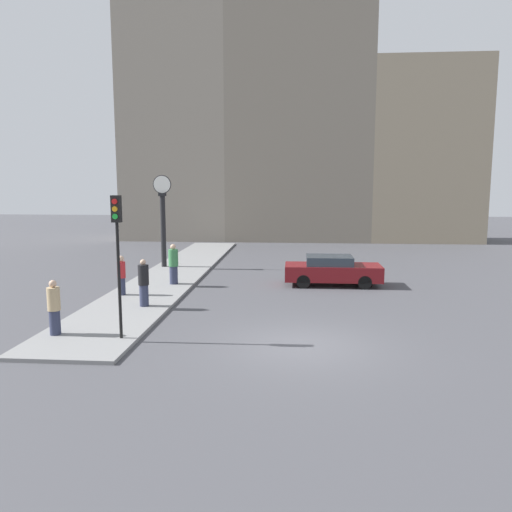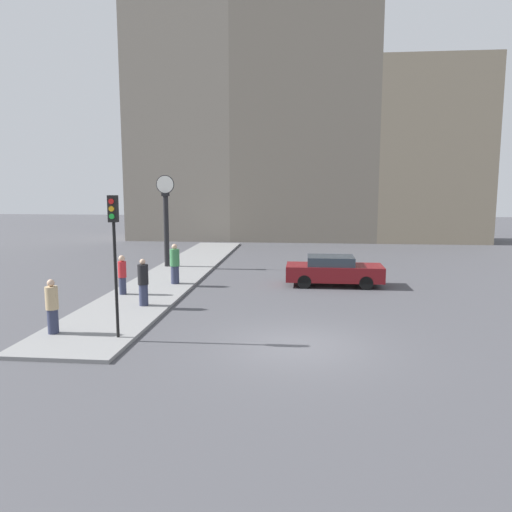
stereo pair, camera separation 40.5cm
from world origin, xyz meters
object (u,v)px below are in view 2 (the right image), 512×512
(traffic_light_near, at_px, (114,237))
(pedestrian_green_hoodie, at_px, (175,264))
(street_clock, at_px, (166,220))
(pedestrian_red_top, at_px, (122,275))
(pedestrian_black_jacket, at_px, (143,282))
(pedestrian_tan_coat, at_px, (52,307))
(sedan_car, at_px, (333,271))

(traffic_light_near, xyz_separation_m, pedestrian_green_hoodie, (-0.40, 8.02, -2.06))
(street_clock, height_order, pedestrian_red_top, street_clock)
(pedestrian_green_hoodie, relative_size, pedestrian_black_jacket, 1.04)
(street_clock, distance_m, pedestrian_black_jacket, 9.19)
(pedestrian_black_jacket, bearing_deg, pedestrian_tan_coat, -113.38)
(traffic_light_near, relative_size, pedestrian_black_jacket, 2.38)
(street_clock, relative_size, pedestrian_green_hoodie, 2.74)
(traffic_light_near, relative_size, pedestrian_green_hoodie, 2.29)
(pedestrian_black_jacket, bearing_deg, traffic_light_near, -82.75)
(sedan_car, xyz_separation_m, pedestrian_tan_coat, (-8.82, -8.63, 0.24))
(pedestrian_red_top, relative_size, pedestrian_black_jacket, 0.92)
(street_clock, xyz_separation_m, pedestrian_black_jacket, (1.61, -8.89, -1.70))
(pedestrian_tan_coat, bearing_deg, street_clock, 90.08)
(pedestrian_red_top, bearing_deg, sedan_car, 20.14)
(sedan_car, xyz_separation_m, street_clock, (-8.84, 3.93, 1.98))
(traffic_light_near, height_order, pedestrian_green_hoodie, traffic_light_near)
(traffic_light_near, distance_m, pedestrian_black_jacket, 4.41)
(traffic_light_near, distance_m, street_clock, 12.92)
(street_clock, bearing_deg, pedestrian_green_hoodie, -70.24)
(traffic_light_near, bearing_deg, pedestrian_green_hoodie, 92.87)
(street_clock, xyz_separation_m, pedestrian_red_top, (0.14, -7.12, -1.75))
(pedestrian_black_jacket, height_order, pedestrian_tan_coat, pedestrian_black_jacket)
(pedestrian_green_hoodie, xyz_separation_m, pedestrian_tan_coat, (-1.68, -7.84, -0.07))
(traffic_light_near, bearing_deg, pedestrian_red_top, 109.13)
(pedestrian_red_top, bearing_deg, pedestrian_black_jacket, -50.47)
(street_clock, xyz_separation_m, pedestrian_green_hoodie, (1.70, -4.72, -1.67))
(pedestrian_green_hoodie, distance_m, pedestrian_tan_coat, 8.02)
(traffic_light_near, height_order, pedestrian_black_jacket, traffic_light_near)
(street_clock, relative_size, pedestrian_tan_coat, 2.99)
(traffic_light_near, distance_m, pedestrian_green_hoodie, 8.29)
(pedestrian_green_hoodie, relative_size, pedestrian_red_top, 1.12)
(pedestrian_green_hoodie, bearing_deg, pedestrian_red_top, -122.92)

